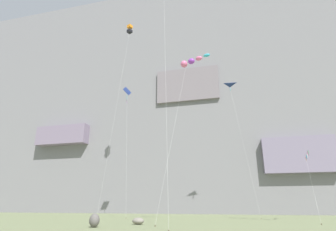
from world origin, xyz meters
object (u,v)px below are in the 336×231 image
object	(u,v)px
boulder_foreground_left	(138,221)
boulder_mid_field	(94,220)
kite_delta_high_right	(231,92)
kite_banner_far_left	(308,158)
kite_box_mid_center	(130,30)
kite_diamond_mid_left	(127,95)
kite_windsock_front_field	(191,62)

from	to	relation	value
boulder_foreground_left	boulder_mid_field	size ratio (longest dim) A/B	1.13
kite_delta_high_right	kite_banner_far_left	bearing A→B (deg)	-43.84
kite_box_mid_center	kite_diamond_mid_left	xyz separation A→B (m)	(-0.06, 0.55, -13.74)
kite_box_mid_center	kite_banner_far_left	size ratio (longest dim) A/B	4.51
boulder_foreground_left	kite_diamond_mid_left	distance (m)	26.85
boulder_foreground_left	kite_delta_high_right	bearing A→B (deg)	60.57
kite_banner_far_left	kite_box_mid_center	bearing A→B (deg)	168.87
kite_banner_far_left	kite_windsock_front_field	size ratio (longest dim) A/B	0.41
kite_banner_far_left	kite_windsock_front_field	world-z (taller)	kite_windsock_front_field
boulder_foreground_left	kite_box_mid_center	distance (m)	38.18
kite_diamond_mid_left	kite_banner_far_left	size ratio (longest dim) A/B	2.87
boulder_foreground_left	boulder_mid_field	bearing A→B (deg)	-120.00
boulder_mid_field	kite_diamond_mid_left	xyz separation A→B (m)	(-6.06, 19.32, 20.31)
kite_diamond_mid_left	kite_banner_far_left	bearing A→B (deg)	-12.22
kite_windsock_front_field	kite_delta_high_right	distance (m)	15.61
kite_diamond_mid_left	kite_box_mid_center	bearing A→B (deg)	-83.40
boulder_mid_field	kite_box_mid_center	xyz separation A→B (m)	(-6.00, 18.77, 34.05)
kite_box_mid_center	kite_diamond_mid_left	size ratio (longest dim) A/B	1.57
kite_banner_far_left	kite_delta_high_right	size ratio (longest dim) A/B	0.37
kite_box_mid_center	boulder_foreground_left	bearing A→B (deg)	-59.59
kite_diamond_mid_left	kite_delta_high_right	world-z (taller)	kite_diamond_mid_left
boulder_mid_field	kite_banner_far_left	xyz separation A→B (m)	(21.01, 13.46, 6.77)
kite_windsock_front_field	kite_delta_high_right	size ratio (longest dim) A/B	0.92
kite_delta_high_right	boulder_mid_field	bearing A→B (deg)	-119.54
boulder_mid_field	kite_banner_far_left	distance (m)	25.85
boulder_foreground_left	boulder_mid_field	distance (m)	4.99
kite_delta_high_right	kite_windsock_front_field	bearing A→B (deg)	-106.68
kite_diamond_mid_left	boulder_mid_field	bearing A→B (deg)	-72.58
boulder_foreground_left	kite_banner_far_left	world-z (taller)	kite_banner_far_left
kite_box_mid_center	kite_diamond_mid_left	distance (m)	13.75
boulder_foreground_left	kite_delta_high_right	world-z (taller)	kite_delta_high_right
kite_diamond_mid_left	kite_delta_high_right	bearing A→B (deg)	7.61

